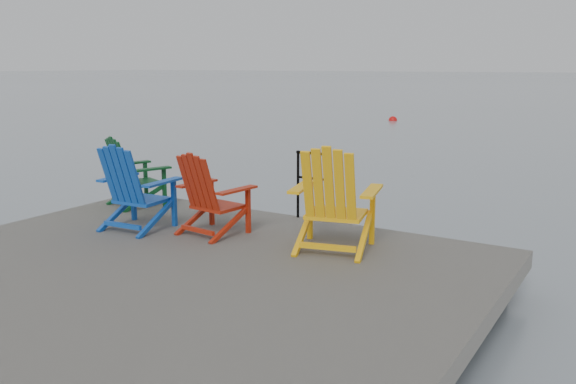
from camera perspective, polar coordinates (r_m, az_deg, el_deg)
The scene contains 8 objects.
ground at distance 6.46m, azimuth -10.62°, elevation -11.20°, with size 400.00×400.00×0.00m, color slate.
dock at distance 6.33m, azimuth -10.74°, elevation -8.30°, with size 6.00×5.00×1.40m.
handrail at distance 7.94m, azimuth 2.31°, elevation 1.22°, with size 0.48×0.04×0.90m.
chair_green at distance 9.00m, azimuth -14.28°, elevation 1.86°, with size 0.95×0.91×0.99m.
chair_blue at distance 7.69m, azimuth -14.22°, elevation 0.45°, with size 0.88×0.82×1.06m.
chair_red at distance 7.30m, azimuth -7.30°, elevation -0.16°, with size 0.85×0.80×0.99m.
chair_yellow at distance 6.60m, azimuth 4.29°, elevation -0.62°, with size 1.07×1.01×1.16m.
buoy_b at distance 28.20m, azimuth 9.78°, elevation 6.61°, with size 0.39×0.39×0.39m, color #BF0C0B.
Camera 1 is at (4.03, -4.38, 2.51)m, focal length 38.00 mm.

